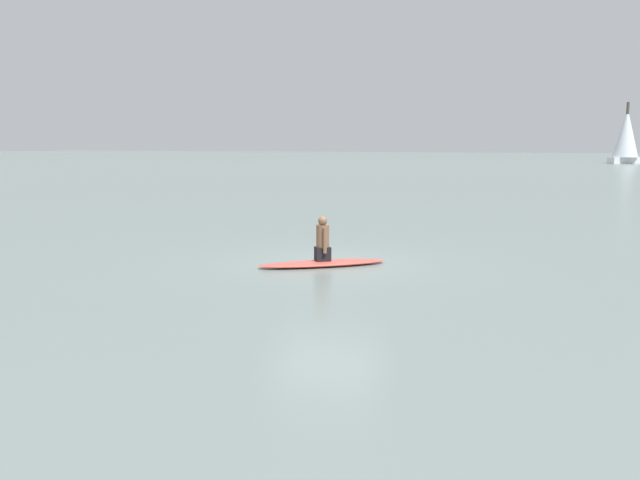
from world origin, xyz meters
name	(u,v)px	position (x,y,z in m)	size (l,w,h in m)	color
ground_plane	(327,263)	(0.00, 0.00, 0.00)	(400.00, 400.00, 0.00)	slate
surfboard	(323,263)	(-0.06, 0.40, 0.06)	(2.84, 0.63, 0.12)	#D84C3F
person_paddler	(323,241)	(-0.06, 0.40, 0.56)	(0.41, 0.40, 0.97)	black
sailboat_far_left	(626,135)	(-6.82, -86.97, 3.84)	(4.69, 4.69, 8.25)	silver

